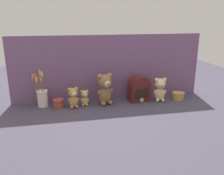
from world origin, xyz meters
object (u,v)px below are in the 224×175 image
(teddy_bear_medium, at_px, (160,89))
(teddy_bear_small, at_px, (73,97))
(decorative_tin_tall, at_px, (178,96))
(teddy_bear_tiny, at_px, (85,97))
(vintage_radio, at_px, (139,89))
(teddy_bear_large, at_px, (105,88))
(decorative_tin_short, at_px, (58,103))
(flower_vase, at_px, (42,96))

(teddy_bear_medium, relative_size, teddy_bear_small, 1.23)
(teddy_bear_medium, xyz_separation_m, decorative_tin_tall, (0.19, 0.00, -0.08))
(teddy_bear_tiny, xyz_separation_m, vintage_radio, (0.52, 0.02, 0.04))
(teddy_bear_tiny, bearing_deg, vintage_radio, 2.69)
(teddy_bear_tiny, bearing_deg, decorative_tin_tall, -1.15)
(teddy_bear_large, bearing_deg, decorative_tin_tall, -1.57)
(teddy_bear_large, bearing_deg, teddy_bear_small, -174.59)
(teddy_bear_large, relative_size, teddy_bear_tiny, 1.97)
(teddy_bear_large, relative_size, teddy_bear_small, 1.56)
(vintage_radio, bearing_deg, decorative_tin_tall, -6.33)
(teddy_bear_tiny, relative_size, decorative_tin_short, 1.56)
(teddy_bear_tiny, distance_m, decorative_tin_short, 0.23)
(teddy_bear_small, relative_size, teddy_bear_tiny, 1.26)
(flower_vase, distance_m, vintage_radio, 0.89)
(vintage_radio, relative_size, decorative_tin_short, 2.59)
(vintage_radio, height_order, decorative_tin_short, vintage_radio)
(teddy_bear_small, xyz_separation_m, decorative_tin_tall, (1.00, 0.01, -0.06))
(vintage_radio, bearing_deg, teddy_bear_small, -175.37)
(teddy_bear_large, relative_size, decorative_tin_tall, 2.49)
(teddy_bear_medium, bearing_deg, flower_vase, 175.95)
(teddy_bear_large, bearing_deg, flower_vase, 174.30)
(teddy_bear_large, xyz_separation_m, teddy_bear_medium, (0.52, -0.02, -0.03))
(vintage_radio, bearing_deg, teddy_bear_tiny, -177.31)
(teddy_bear_medium, height_order, decorative_tin_short, teddy_bear_medium)
(decorative_tin_short, bearing_deg, flower_vase, 155.83)
(teddy_bear_small, distance_m, flower_vase, 0.28)
(teddy_bear_small, bearing_deg, decorative_tin_tall, 0.44)
(teddy_bear_tiny, distance_m, vintage_radio, 0.52)
(teddy_bear_medium, xyz_separation_m, vintage_radio, (-0.19, 0.04, -0.00))
(teddy_bear_medium, xyz_separation_m, teddy_bear_small, (-0.81, -0.01, -0.02))
(teddy_bear_medium, bearing_deg, teddy_bear_large, 177.73)
(teddy_bear_large, height_order, flower_vase, flower_vase)
(teddy_bear_tiny, relative_size, decorative_tin_tall, 1.27)
(teddy_bear_medium, bearing_deg, teddy_bear_small, -179.54)
(flower_vase, height_order, vintage_radio, flower_vase)
(teddy_bear_large, relative_size, vintage_radio, 1.19)
(decorative_tin_short, bearing_deg, teddy_bear_tiny, 1.27)
(decorative_tin_short, bearing_deg, teddy_bear_small, -8.94)
(teddy_bear_small, distance_m, decorative_tin_short, 0.14)
(teddy_bear_small, height_order, flower_vase, flower_vase)
(teddy_bear_medium, distance_m, flower_vase, 1.08)
(teddy_bear_large, height_order, decorative_tin_short, teddy_bear_large)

